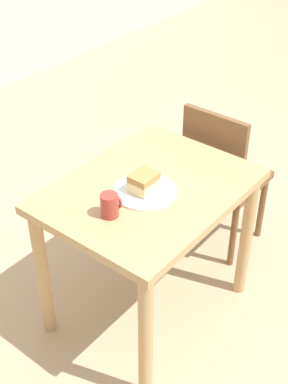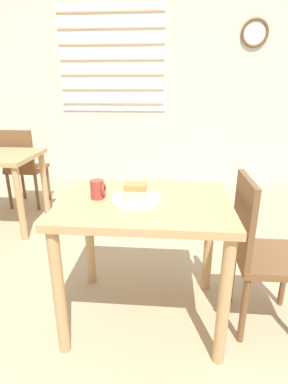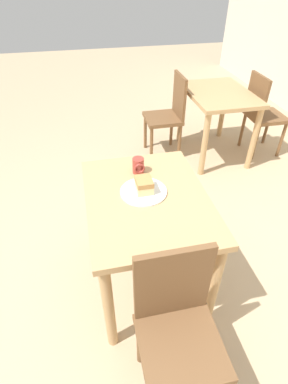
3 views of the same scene
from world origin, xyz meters
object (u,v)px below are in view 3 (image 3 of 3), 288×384
object	(u,v)px
dining_table_near	(147,214)
plate	(144,192)
coffee_mug	(138,166)
cake_slice	(144,185)
chair_near_window	(177,327)
chair_far_opposite	(262,113)
dining_table_far	(218,104)
chair_far_corner	(169,113)

from	to	relation	value
dining_table_near	plate	size ratio (longest dim) A/B	3.32
coffee_mug	cake_slice	bearing A→B (deg)	-2.25
chair_near_window	cake_slice	bearing A→B (deg)	90.80
chair_far_opposite	cake_slice	xyz separation A→B (m)	(1.44, -1.64, 0.33)
dining_table_far	plate	bearing A→B (deg)	-37.01
plate	dining_table_far	bearing A→B (deg)	142.99
chair_near_window	cake_slice	distance (m)	0.76
dining_table_far	chair_far_opposite	size ratio (longest dim) A/B	0.98
chair_near_window	plate	world-z (taller)	chair_near_window
chair_far_corner	chair_far_opposite	bearing A→B (deg)	79.22
chair_near_window	chair_far_corner	world-z (taller)	same
chair_near_window	chair_far_corner	bearing A→B (deg)	75.02
dining_table_near	cake_slice	world-z (taller)	cake_slice
dining_table_far	dining_table_near	bearing A→B (deg)	-35.94
dining_table_near	chair_near_window	distance (m)	0.65
chair_far_opposite	dining_table_far	bearing A→B (deg)	82.76
plate	cake_slice	world-z (taller)	cake_slice
dining_table_far	cake_slice	world-z (taller)	cake_slice
chair_far_corner	chair_near_window	bearing A→B (deg)	-14.80
dining_table_near	plate	bearing A→B (deg)	-166.74
chair_near_window	chair_far_opposite	bearing A→B (deg)	52.46
coffee_mug	chair_far_corner	bearing A→B (deg)	156.51
dining_table_far	chair_near_window	distance (m)	2.47
dining_table_near	chair_far_corner	size ratio (longest dim) A/B	1.01
chair_near_window	coffee_mug	distance (m)	0.95
cake_slice	chair_far_corner	bearing A→B (deg)	158.93
dining_table_far	chair_far_corner	size ratio (longest dim) A/B	0.98
chair_far_opposite	coffee_mug	distance (m)	2.08
dining_table_far	cake_slice	distance (m)	1.90
chair_far_corner	plate	size ratio (longest dim) A/B	3.28
dining_table_near	chair_far_opposite	bearing A→B (deg)	132.32
dining_table_near	chair_near_window	bearing A→B (deg)	0.19
dining_table_far	chair_near_window	size ratio (longest dim) A/B	0.98
chair_far_corner	plate	bearing A→B (deg)	-20.96
dining_table_far	chair_near_window	xyz separation A→B (m)	(2.20, -1.13, -0.11)
dining_table_near	chair_far_opposite	size ratio (longest dim) A/B	1.01
plate	chair_far_corner	bearing A→B (deg)	158.85
dining_table_near	dining_table_far	distance (m)	1.93
plate	dining_table_near	bearing A→B (deg)	13.26
plate	coffee_mug	xyz separation A→B (m)	(-0.21, 0.01, 0.04)
dining_table_far	plate	distance (m)	1.90
dining_table_near	chair_far_opposite	xyz separation A→B (m)	(-1.49, 1.64, -0.14)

